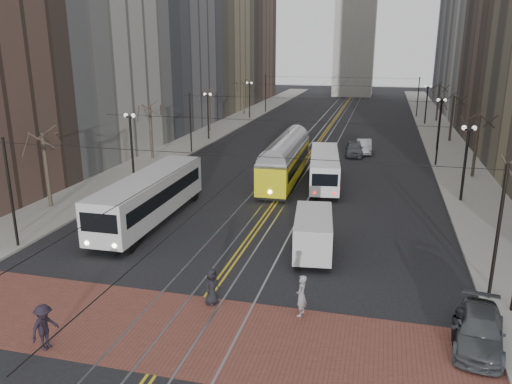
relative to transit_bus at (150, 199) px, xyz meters
The scene contains 22 objects.
ground 11.05m from the transit_bus, 48.21° to the right, with size 260.00×260.00×0.00m, color black.
sidewalk_left 37.68m from the transit_bus, 101.83° to the left, with size 5.00×140.00×0.15m, color gray.
sidewalk_right 43.09m from the transit_bus, 58.84° to the left, with size 5.00×140.00×0.15m, color gray.
crosswalk_band 14.25m from the transit_bus, 59.06° to the right, with size 25.00×6.00×0.01m, color brown.
streetcar_rails 37.60m from the transit_bus, 78.82° to the left, with size 4.80×130.00×0.02m, color gray.
centre_lines 37.60m from the transit_bus, 78.82° to the left, with size 0.42×130.00×0.01m, color gold.
building_left_mid 44.74m from the transit_bus, 115.70° to the left, with size 16.00×20.00×34.00m, color slate.
building_left_far 82.04m from the transit_bus, 103.17° to the left, with size 16.00×20.00×40.00m, color brown.
lamp_posts 21.88m from the transit_bus, 70.53° to the left, with size 27.60×57.20×5.60m.
street_trees 28.09m from the transit_bus, 74.96° to the left, with size 31.68×53.28×5.60m.
trolley_wires 27.75m from the transit_bus, 74.73° to the left, with size 25.96×120.00×6.60m.
transit_bus is the anchor object (origin of this frame).
streetcar 14.29m from the transit_bus, 61.67° to the left, with size 2.46×13.26×3.13m, color yellow.
rear_bus 15.91m from the transit_bus, 49.81° to the left, with size 2.27×10.44×2.72m, color white.
cargo_van 11.76m from the transit_bus, 13.89° to the right, with size 2.05×5.33×2.36m, color silver.
sedan_grey 27.72m from the transit_bus, 64.27° to the left, with size 1.84×4.58×1.56m, color #3C4044.
sedan_silver 29.61m from the transit_bus, 63.97° to the left, with size 1.57×4.52×1.49m, color #97989E.
sedan_parked 21.64m from the transit_bus, 28.01° to the right, with size 1.83×4.50×1.31m, color #45494D.
pedestrian_a 12.38m from the transit_bus, 51.36° to the right, with size 0.85×0.55×1.73m, color black.
pedestrian_b 15.30m from the transit_bus, 39.13° to the right, with size 0.69×0.46×1.90m, color gray.
pedestrian_c 20.96m from the transit_bus, 29.21° to the right, with size 0.77×0.60×1.58m, color black.
pedestrian_d 14.88m from the transit_bus, 80.08° to the right, with size 1.23×0.71×1.91m, color black.
Camera 1 is at (7.49, -21.08, 11.50)m, focal length 35.00 mm.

